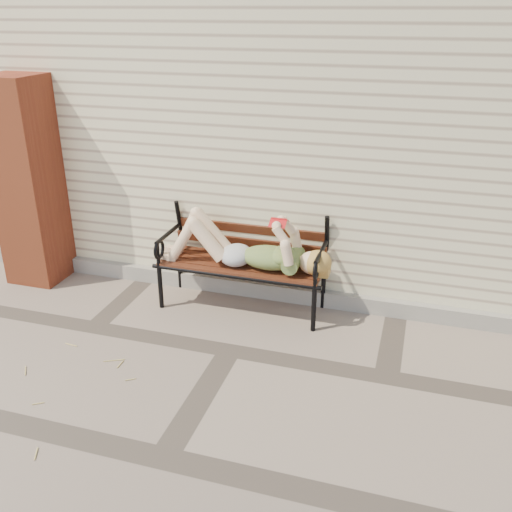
% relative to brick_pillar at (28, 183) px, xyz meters
% --- Properties ---
extents(ground, '(80.00, 80.00, 0.00)m').
position_rel_brick_pillar_xyz_m(ground, '(2.30, -0.75, -1.00)').
color(ground, gray).
rests_on(ground, ground).
extents(house_wall, '(8.00, 4.00, 3.00)m').
position_rel_brick_pillar_xyz_m(house_wall, '(2.30, 2.25, 0.50)').
color(house_wall, beige).
rests_on(house_wall, ground).
extents(foundation_strip, '(8.00, 0.10, 0.15)m').
position_rel_brick_pillar_xyz_m(foundation_strip, '(2.30, 0.22, -0.93)').
color(foundation_strip, gray).
rests_on(foundation_strip, ground).
extents(brick_pillar, '(0.50, 0.50, 2.00)m').
position_rel_brick_pillar_xyz_m(brick_pillar, '(0.00, 0.00, 0.00)').
color(brick_pillar, '#AE4927').
rests_on(brick_pillar, ground).
extents(garden_bench, '(1.62, 0.64, 1.05)m').
position_rel_brick_pillar_xyz_m(garden_bench, '(2.17, 0.07, -0.41)').
color(garden_bench, black).
rests_on(garden_bench, ground).
extents(reading_woman, '(1.53, 0.35, 0.48)m').
position_rel_brick_pillar_xyz_m(reading_woman, '(2.18, -0.06, -0.38)').
color(reading_woman, '#0A3C49').
rests_on(reading_woman, ground).
extents(straw_scatter, '(2.48, 1.72, 0.01)m').
position_rel_brick_pillar_xyz_m(straw_scatter, '(1.06, -1.57, -0.99)').
color(straw_scatter, '#D1BA66').
rests_on(straw_scatter, ground).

